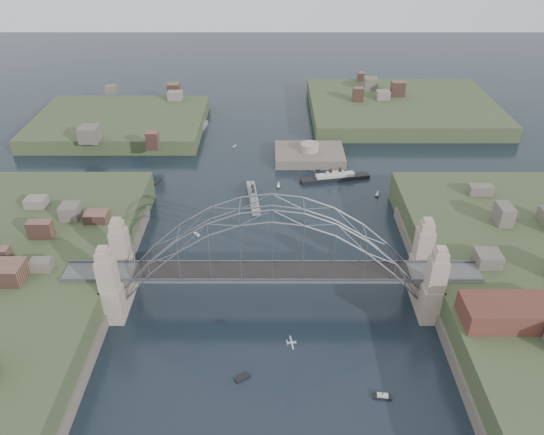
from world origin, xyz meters
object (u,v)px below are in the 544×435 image
at_px(wharf_shed, 519,312).
at_px(ocean_liner, 335,178).
at_px(fort_island, 309,160).
at_px(bridge, 272,255).
at_px(naval_cruiser_near, 253,197).
at_px(naval_cruiser_far, 198,130).

height_order(wharf_shed, ocean_liner, wharf_shed).
relative_size(fort_island, wharf_shed, 1.10).
xyz_separation_m(bridge, wharf_shed, (44.00, -14.00, -2.32)).
height_order(fort_island, naval_cruiser_near, fort_island).
relative_size(wharf_shed, ocean_liner, 0.94).
xyz_separation_m(naval_cruiser_near, naval_cruiser_far, (-21.22, 47.83, 0.12)).
distance_m(wharf_shed, ocean_liner, 74.47).
bearing_deg(naval_cruiser_far, ocean_liner, -38.56).
bearing_deg(wharf_shed, naval_cruiser_near, 130.47).
distance_m(fort_island, wharf_shed, 90.48).
height_order(wharf_shed, naval_cruiser_near, wharf_shed).
distance_m(wharf_shed, naval_cruiser_near, 76.52).
bearing_deg(bridge, fort_island, 80.27).
bearing_deg(bridge, naval_cruiser_far, 106.15).
bearing_deg(wharf_shed, ocean_liner, 109.92).
bearing_deg(naval_cruiser_near, ocean_liner, 25.83).
xyz_separation_m(fort_island, wharf_shed, (32.00, -84.00, 10.34)).
relative_size(fort_island, ocean_liner, 1.04).
relative_size(bridge, naval_cruiser_far, 4.63).
bearing_deg(naval_cruiser_far, bridge, -73.85).
bearing_deg(naval_cruiser_far, naval_cruiser_near, -66.07).
bearing_deg(bridge, ocean_liner, 71.26).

